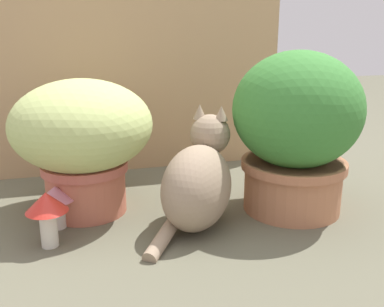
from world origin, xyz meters
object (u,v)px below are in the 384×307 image
mushroom_ornament_pink (56,199)px  cat (199,181)px  mushroom_ornament_red (47,208)px  leafy_planter (296,128)px  grass_planter (83,136)px

mushroom_ornament_pink → cat: bearing=-12.3°
cat → mushroom_ornament_pink: 0.37m
cat → mushroom_ornament_red: cat is taller
leafy_planter → grass_planter: bearing=166.5°
mushroom_ornament_pink → mushroom_ornament_red: size_ratio=0.83×
grass_planter → cat: bearing=-30.9°
leafy_planter → mushroom_ornament_pink: 0.67m
mushroom_ornament_red → cat: bearing=3.2°
cat → mushroom_ornament_red: size_ratio=2.36×
leafy_planter → mushroom_ornament_red: 0.68m
leafy_planter → cat: size_ratio=1.38×
mushroom_ornament_pink → mushroom_ornament_red: 0.10m
cat → mushroom_ornament_red: 0.38m
cat → mushroom_ornament_red: (-0.38, -0.02, -0.02)m
leafy_planter → mushroom_ornament_red: leafy_planter is taller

